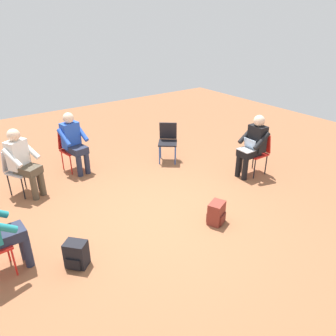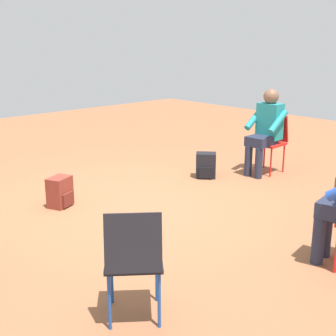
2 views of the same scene
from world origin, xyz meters
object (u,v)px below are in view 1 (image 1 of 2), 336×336
chair_south (70,147)px  chair_southeast (18,168)px  backpack_near_laptop_user (77,255)px  person_in_blue (73,140)px  chair_west (258,150)px  person_with_laptop (253,143)px  person_in_white (22,159)px  chair_southwest (168,139)px  backpack_by_empty_chair (216,214)px

chair_south → chair_southeast: 1.22m
chair_southeast → backpack_near_laptop_user: chair_southeast is taller
chair_south → person_in_blue: (-0.03, 0.16, 0.20)m
chair_southeast → person_in_blue: person_in_blue is taller
person_in_blue → backpack_near_laptop_user: 2.98m
chair_west → person_with_laptop: person_with_laptop is taller
chair_southeast → chair_west: bearing=125.4°
person_in_blue → person_in_white: bearing=10.6°
person_with_laptop → chair_south: bearing=50.9°
chair_southwest → chair_southeast: (3.05, -0.41, 0.00)m
chair_southeast → person_in_white: 0.26m
person_with_laptop → person_in_white: size_ratio=1.00×
chair_southwest → backpack_by_empty_chair: (0.82, 2.43, -0.34)m
person_in_white → chair_southeast: bearing=-90.0°
chair_southeast → person_in_white: person_in_white is taller
person_with_laptop → person_in_blue: 3.60m
backpack_by_empty_chair → backpack_near_laptop_user: bearing=-9.7°
chair_west → backpack_near_laptop_user: bearing=97.9°
chair_southeast → person_in_blue: size_ratio=0.69×
backpack_by_empty_chair → person_with_laptop: bearing=-154.3°
chair_southeast → backpack_by_empty_chair: 3.62m
person_in_white → chair_southwest: bearing=146.0°
chair_southwest → backpack_by_empty_chair: bearing=110.1°
person_in_white → chair_west: bearing=126.6°
chair_south → chair_west: 3.86m
chair_southwest → person_with_laptop: bearing=159.3°
chair_west → person_with_laptop: bearing=90.0°
chair_southwest → backpack_near_laptop_user: 3.63m
person_with_laptop → chair_southwest: bearing=31.8°
backpack_near_laptop_user → chair_south: bearing=-110.2°
person_in_white → backpack_near_laptop_user: bearing=61.0°
person_in_white → backpack_by_empty_chair: person_in_white is taller
chair_south → backpack_near_laptop_user: size_ratio=2.36×
chair_west → chair_southwest: bearing=36.1°
chair_southeast → backpack_near_laptop_user: 2.49m
person_with_laptop → backpack_by_empty_chair: (1.75, 0.84, -0.53)m
chair_south → person_in_white: size_ratio=0.69×
backpack_near_laptop_user → backpack_by_empty_chair: (-2.15, 0.37, 0.00)m
chair_south → chair_west: bearing=131.6°
person_in_blue → backpack_by_empty_chair: size_ratio=3.44×
chair_south → backpack_near_laptop_user: 3.09m
person_in_blue → person_in_white: 1.16m
chair_west → chair_southeast: (4.15, -1.99, 0.00)m
person_in_blue → person_with_laptop: bearing=131.7°
chair_southwest → person_in_blue: 2.00m
person_with_laptop → backpack_near_laptop_user: bearing=98.2°
person_with_laptop → person_in_blue: (2.81, -2.25, 0.00)m
chair_southwest → person_in_white: size_ratio=0.69×
person_in_white → backpack_near_laptop_user: (-0.00, 2.32, -0.54)m
person_in_blue → backpack_by_empty_chair: person_in_blue is taller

